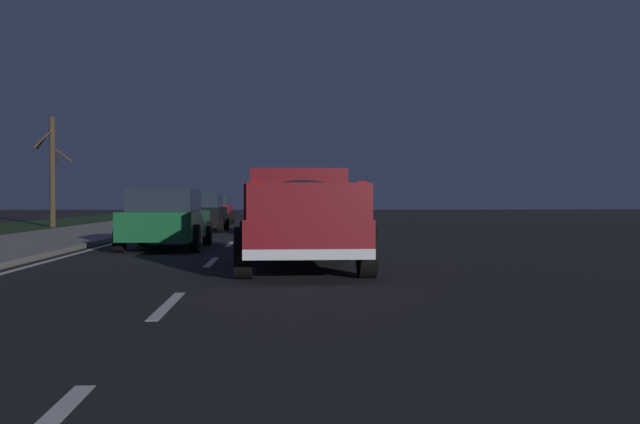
{
  "coord_description": "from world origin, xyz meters",
  "views": [
    {
      "loc": [
        -0.88,
        -1.29,
        1.27
      ],
      "look_at": [
        13.44,
        -2.15,
        1.04
      ],
      "focal_mm": 42.25,
      "sensor_mm": 36.0,
      "label": 1
    }
  ],
  "objects_px": {
    "sedan_green": "(166,219)",
    "bare_tree_far": "(52,169)",
    "sedan_black": "(201,212)",
    "sedan_red": "(214,209)",
    "pickup_truck": "(299,215)",
    "sedan_white": "(292,213)"
  },
  "relations": [
    {
      "from": "bare_tree_far",
      "to": "sedan_green",
      "type": "bearing_deg",
      "value": -154.91
    },
    {
      "from": "sedan_white",
      "to": "sedan_green",
      "type": "xyz_separation_m",
      "value": [
        -7.89,
        3.46,
        0.0
      ]
    },
    {
      "from": "pickup_truck",
      "to": "bare_tree_far",
      "type": "distance_m",
      "value": 24.67
    },
    {
      "from": "pickup_truck",
      "to": "bare_tree_far",
      "type": "bearing_deg",
      "value": 26.29
    },
    {
      "from": "sedan_green",
      "to": "sedan_red",
      "type": "xyz_separation_m",
      "value": [
        20.96,
        0.45,
        0.0
      ]
    },
    {
      "from": "sedan_white",
      "to": "bare_tree_far",
      "type": "bearing_deg",
      "value": 52.86
    },
    {
      "from": "sedan_white",
      "to": "pickup_truck",
      "type": "bearing_deg",
      "value": 179.21
    },
    {
      "from": "sedan_black",
      "to": "sedan_white",
      "type": "height_order",
      "value": "same"
    },
    {
      "from": "sedan_red",
      "to": "pickup_truck",
      "type": "bearing_deg",
      "value": -172.07
    },
    {
      "from": "sedan_green",
      "to": "bare_tree_far",
      "type": "distance_m",
      "value": 18.1
    },
    {
      "from": "pickup_truck",
      "to": "sedan_white",
      "type": "xyz_separation_m",
      "value": [
        13.67,
        -0.19,
        -0.2
      ]
    },
    {
      "from": "sedan_green",
      "to": "pickup_truck",
      "type": "bearing_deg",
      "value": -150.45
    },
    {
      "from": "pickup_truck",
      "to": "sedan_black",
      "type": "bearing_deg",
      "value": 11.56
    },
    {
      "from": "pickup_truck",
      "to": "sedan_black",
      "type": "relative_size",
      "value": 1.23
    },
    {
      "from": "pickup_truck",
      "to": "sedan_red",
      "type": "xyz_separation_m",
      "value": [
        26.74,
        3.72,
        -0.2
      ]
    },
    {
      "from": "sedan_green",
      "to": "bare_tree_far",
      "type": "relative_size",
      "value": 0.85
    },
    {
      "from": "sedan_red",
      "to": "bare_tree_far",
      "type": "relative_size",
      "value": 0.85
    },
    {
      "from": "sedan_black",
      "to": "sedan_green",
      "type": "height_order",
      "value": "same"
    },
    {
      "from": "sedan_black",
      "to": "sedan_red",
      "type": "bearing_deg",
      "value": 1.58
    },
    {
      "from": "bare_tree_far",
      "to": "sedan_black",
      "type": "bearing_deg",
      "value": -124.9
    },
    {
      "from": "sedan_black",
      "to": "sedan_green",
      "type": "xyz_separation_m",
      "value": [
        -11.1,
        -0.18,
        0.0
      ]
    },
    {
      "from": "sedan_black",
      "to": "sedan_white",
      "type": "bearing_deg",
      "value": -131.35
    }
  ]
}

